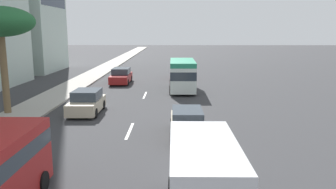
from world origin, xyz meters
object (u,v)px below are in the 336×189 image
(van_seventh, at_px, (204,177))
(palm_tree, at_px, (0,23))
(car_second, at_px, (121,76))
(car_fourth, at_px, (87,102))
(minibus_fifth, at_px, (182,74))
(car_sixth, at_px, (181,72))
(car_lead, at_px, (187,124))

(van_seventh, height_order, palm_tree, palm_tree)
(car_second, bearing_deg, car_fourth, -1.49)
(car_second, distance_m, palm_tree, 16.03)
(car_second, distance_m, minibus_fifth, 8.03)
(car_second, bearing_deg, van_seventh, 13.50)
(car_fourth, relative_size, palm_tree, 0.58)
(car_fourth, distance_m, minibus_fifth, 11.18)
(car_second, xyz_separation_m, car_sixth, (3.47, -6.56, 0.02))
(car_fourth, distance_m, palm_tree, 7.50)
(car_fourth, distance_m, van_seventh, 15.05)
(minibus_fifth, bearing_deg, palm_tree, 127.83)
(car_sixth, bearing_deg, car_second, 117.89)
(palm_tree, bearing_deg, car_second, -21.71)
(car_second, xyz_separation_m, car_fourth, (-13.51, 0.35, -0.02))
(car_lead, distance_m, van_seventh, 8.18)
(car_lead, bearing_deg, palm_tree, 68.45)
(van_seventh, bearing_deg, car_second, 13.50)
(car_sixth, bearing_deg, minibus_fifth, 179.31)
(car_second, height_order, palm_tree, palm_tree)
(car_second, xyz_separation_m, palm_tree, (-14.06, 5.60, 5.31))
(minibus_fifth, bearing_deg, van_seventh, 179.99)
(car_second, bearing_deg, car_lead, 18.62)
(car_fourth, distance_m, car_sixth, 18.34)
(minibus_fifth, relative_size, car_sixth, 1.38)
(car_second, height_order, car_sixth, car_sixth)
(car_second, bearing_deg, palm_tree, -21.71)
(car_lead, relative_size, car_fourth, 1.08)
(minibus_fifth, distance_m, van_seventh, 22.23)
(car_sixth, distance_m, palm_tree, 21.98)
(car_second, relative_size, minibus_fifth, 0.76)
(minibus_fifth, bearing_deg, car_second, 54.04)
(car_sixth, xyz_separation_m, van_seventh, (-30.39, 0.10, 0.61))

